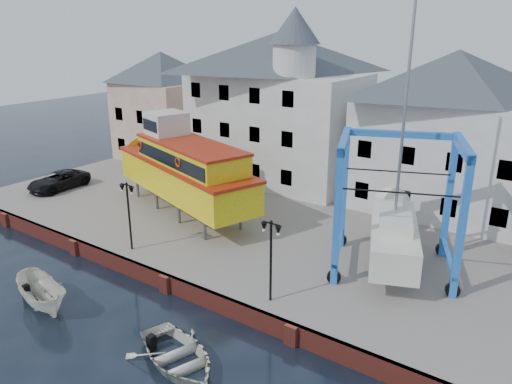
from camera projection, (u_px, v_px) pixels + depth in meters
The scene contains 13 objects.
ground at pixel (166, 292), 27.08m from camera, with size 140.00×140.00×0.00m, color black.
hardstanding at pixel (277, 221), 35.40m from camera, with size 44.00×22.00×1.00m, color slate.
quay_wall at pixel (167, 283), 27.00m from camera, with size 44.00×0.47×1.00m.
building_pink at pixel (163, 106), 48.88m from camera, with size 8.00×7.00×10.30m.
building_white_main at pixel (278, 105), 41.58m from camera, with size 14.00×8.30×14.00m.
building_white_right at pixel (450, 133), 34.66m from camera, with size 12.00×8.00×11.20m.
lamp_post_left at pixel (128, 199), 28.87m from camera, with size 1.12×0.32×4.20m.
lamp_post_right at pixel (271, 241), 23.37m from camera, with size 1.12×0.32×4.20m.
tour_boat at pixel (178, 166), 35.33m from camera, with size 16.15×8.45×6.87m.
travel_lift at pixel (394, 223), 27.58m from camera, with size 7.96×9.49×14.02m.
van at pixel (59, 181), 40.54m from camera, with size 2.33×5.05×1.40m, color black.
motorboat_a at pixel (45, 307), 25.62m from camera, with size 1.71×4.55×1.76m, color silver.
motorboat_b at pixel (178, 363), 21.38m from camera, with size 3.48×4.87×1.01m, color silver.
Camera 1 is at (17.85, -16.63, 13.85)m, focal length 35.00 mm.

